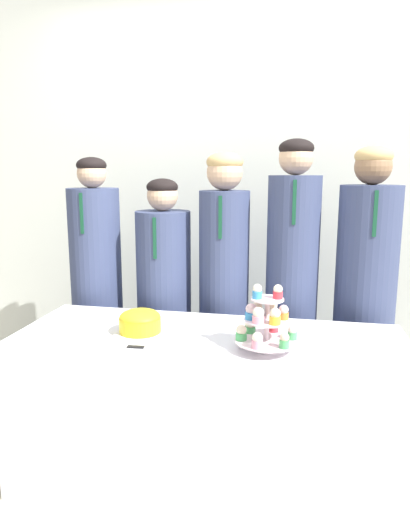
# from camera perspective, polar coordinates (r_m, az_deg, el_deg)

# --- Properties ---
(wall_back) EXTENTS (9.00, 0.06, 2.70)m
(wall_back) POSITION_cam_1_polar(r_m,az_deg,el_deg) (3.03, 4.50, 9.20)
(wall_back) COLOR silver
(wall_back) RESTS_ON ground_plane
(table) EXTENTS (1.72, 0.64, 0.70)m
(table) POSITION_cam_1_polar(r_m,az_deg,el_deg) (2.19, 0.39, -18.59)
(table) COLOR white
(table) RESTS_ON ground_plane
(round_cake) EXTENTS (0.20, 0.20, 0.11)m
(round_cake) POSITION_cam_1_polar(r_m,az_deg,el_deg) (2.07, -8.12, -8.14)
(round_cake) COLOR white
(round_cake) RESTS_ON table
(cake_knife) EXTENTS (0.24, 0.04, 0.01)m
(cake_knife) POSITION_cam_1_polar(r_m,az_deg,el_deg) (1.92, -7.41, -11.31)
(cake_knife) COLOR silver
(cake_knife) RESTS_ON table
(cupcake_stand) EXTENTS (0.26, 0.26, 0.28)m
(cupcake_stand) POSITION_cam_1_polar(r_m,az_deg,el_deg) (1.87, 7.55, -8.14)
(cupcake_stand) COLOR silver
(cupcake_stand) RESTS_ON table
(student_0) EXTENTS (0.30, 0.30, 1.50)m
(student_0) POSITION_cam_1_polar(r_m,az_deg,el_deg) (2.77, -13.34, -4.63)
(student_0) COLOR #384266
(student_0) RESTS_ON ground_plane
(student_1) EXTENTS (0.31, 0.31, 1.38)m
(student_1) POSITION_cam_1_polar(r_m,az_deg,el_deg) (2.65, -5.11, -6.45)
(student_1) COLOR #384266
(student_1) RESTS_ON ground_plane
(student_2) EXTENTS (0.27, 0.28, 1.52)m
(student_2) POSITION_cam_1_polar(r_m,az_deg,el_deg) (2.55, 2.37, -4.94)
(student_2) COLOR #384266
(student_2) RESTS_ON ground_plane
(student_3) EXTENTS (0.28, 0.28, 1.58)m
(student_3) POSITION_cam_1_polar(r_m,az_deg,el_deg) (2.52, 10.72, -4.83)
(student_3) COLOR #384266
(student_3) RESTS_ON ground_plane
(student_4) EXTENTS (0.31, 0.32, 1.54)m
(student_4) POSITION_cam_1_polar(r_m,az_deg,el_deg) (2.55, 19.27, -5.72)
(student_4) COLOR #384266
(student_4) RESTS_ON ground_plane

